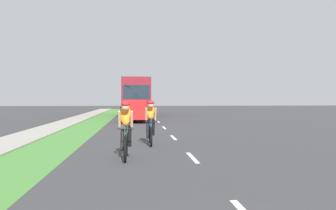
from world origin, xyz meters
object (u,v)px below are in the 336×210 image
at_px(cyclist_lead, 126,129).
at_px(sedan_red, 135,111).
at_px(cyclist_trailing, 151,122).
at_px(bus_maroon, 136,95).

xyz_separation_m(cyclist_lead, sedan_red, (0.17, 15.64, -0.04)).
distance_m(cyclist_trailing, sedan_red, 12.75).
relative_size(cyclist_trailing, sedan_red, 0.40).
bearing_deg(cyclist_lead, sedan_red, 89.36).
bearing_deg(bus_maroon, cyclist_trailing, -88.75).
bearing_deg(cyclist_lead, cyclist_trailing, 74.94).
height_order(cyclist_lead, bus_maroon, bus_maroon).
relative_size(sedan_red, bus_maroon, 0.37).
relative_size(cyclist_trailing, bus_maroon, 0.15).
distance_m(sedan_red, bus_maroon, 10.50).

